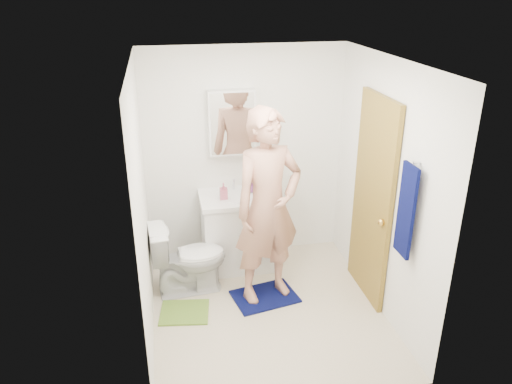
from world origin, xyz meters
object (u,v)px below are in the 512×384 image
toothbrush_cup (252,188)px  man (268,207)px  medicine_cabinet (232,123)px  towel (406,211)px  toilet (189,258)px  vanity_cabinet (237,233)px  soap_dispenser (224,191)px

toothbrush_cup → man: (0.01, -0.73, 0.10)m
medicine_cabinet → towel: size_ratio=0.87×
toilet → man: man is taller
medicine_cabinet → toilet: medicine_cabinet is taller
toothbrush_cup → man: size_ratio=0.06×
medicine_cabinet → toothbrush_cup: medicine_cabinet is taller
vanity_cabinet → towel: size_ratio=1.00×
towel → toilet: size_ratio=1.04×
toilet → soap_dispenser: bearing=-54.8°
towel → toothbrush_cup: bearing=122.5°
toilet → toothbrush_cup: (0.76, 0.48, 0.51)m
medicine_cabinet → toothbrush_cup: size_ratio=6.00×
vanity_cabinet → soap_dispenser: 0.56m
vanity_cabinet → man: 0.91m
medicine_cabinet → vanity_cabinet: bearing=-90.0°
soap_dispenser → toothbrush_cup: (0.33, 0.12, -0.04)m
toilet → towel: bearing=-126.7°
soap_dispenser → man: (0.35, -0.61, 0.06)m
toilet → medicine_cabinet: bearing=-46.7°
vanity_cabinet → man: (0.20, -0.66, 0.59)m
toilet → soap_dispenser: 0.78m
man → soap_dispenser: bearing=101.7°
towel → soap_dispenser: (-1.32, 1.43, -0.31)m
soap_dispenser → medicine_cabinet: bearing=62.8°
towel → man: man is taller
toilet → toothbrush_cup: size_ratio=6.59×
vanity_cabinet → toothbrush_cup: 0.54m
toilet → soap_dispenser: size_ratio=4.35×
toothbrush_cup → man: man is taller
vanity_cabinet → soap_dispenser: (-0.14, -0.05, 0.54)m
towel → soap_dispenser: towel is taller
medicine_cabinet → man: bearing=-77.1°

